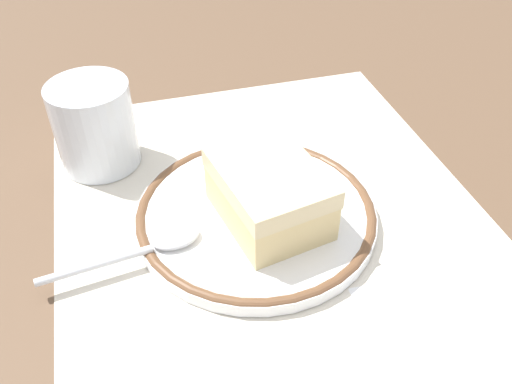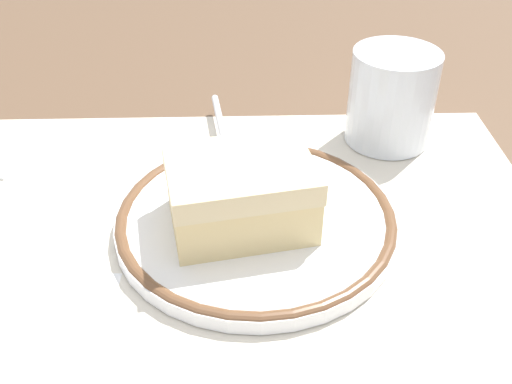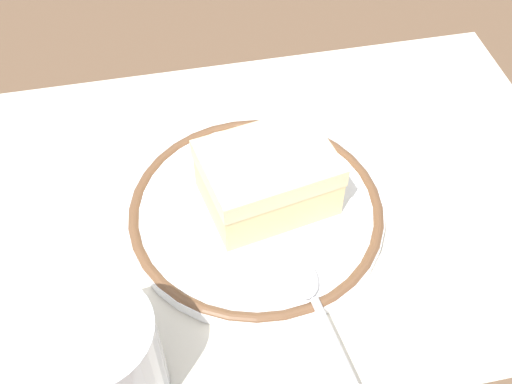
# 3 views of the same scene
# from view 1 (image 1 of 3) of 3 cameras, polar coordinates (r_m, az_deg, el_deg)

# --- Properties ---
(ground_plane) EXTENTS (2.40, 2.40, 0.00)m
(ground_plane) POSITION_cam_1_polar(r_m,az_deg,el_deg) (0.44, 2.83, -5.17)
(ground_plane) COLOR brown
(placemat) EXTENTS (0.49, 0.36, 0.00)m
(placemat) POSITION_cam_1_polar(r_m,az_deg,el_deg) (0.44, 2.84, -5.11)
(placemat) COLOR beige
(placemat) RESTS_ON ground_plane
(plate) EXTENTS (0.20, 0.20, 0.01)m
(plate) POSITION_cam_1_polar(r_m,az_deg,el_deg) (0.45, 0.00, -2.31)
(plate) COLOR white
(plate) RESTS_ON placemat
(cake_slice) EXTENTS (0.11, 0.09, 0.05)m
(cake_slice) POSITION_cam_1_polar(r_m,az_deg,el_deg) (0.43, 1.42, -0.18)
(cake_slice) COLOR beige
(cake_slice) RESTS_ON plate
(spoon) EXTENTS (0.03, 0.13, 0.01)m
(spoon) POSITION_cam_1_polar(r_m,az_deg,el_deg) (0.42, -10.75, -5.33)
(spoon) COLOR silver
(spoon) RESTS_ON plate
(cup) EXTENTS (0.07, 0.07, 0.08)m
(cup) POSITION_cam_1_polar(r_m,az_deg,el_deg) (0.52, -16.59, 6.25)
(cup) COLOR silver
(cup) RESTS_ON placemat
(napkin) EXTENTS (0.12, 0.14, 0.00)m
(napkin) POSITION_cam_1_polar(r_m,az_deg,el_deg) (0.41, 21.54, -13.56)
(napkin) COLOR white
(napkin) RESTS_ON placemat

